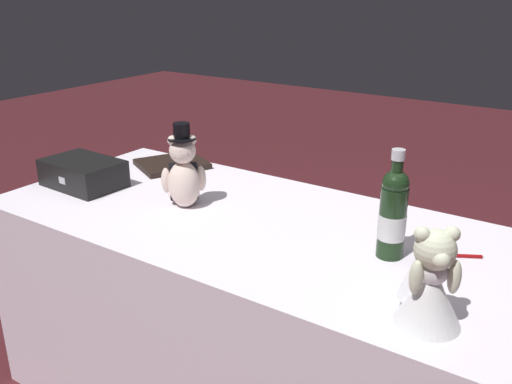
# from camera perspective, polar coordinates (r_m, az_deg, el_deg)

# --- Properties ---
(reception_table) EXTENTS (1.81, 0.81, 0.76)m
(reception_table) POSITION_cam_1_polar(r_m,az_deg,el_deg) (1.99, -0.00, -13.07)
(reception_table) COLOR white
(reception_table) RESTS_ON ground_plane
(teddy_bear_groom) EXTENTS (0.14, 0.14, 0.29)m
(teddy_bear_groom) POSITION_cam_1_polar(r_m,az_deg,el_deg) (1.91, -7.40, 1.84)
(teddy_bear_groom) COLOR beige
(teddy_bear_groom) RESTS_ON reception_table
(teddy_bear_bride) EXTENTS (0.19, 0.20, 0.24)m
(teddy_bear_bride) POSITION_cam_1_polar(r_m,az_deg,el_deg) (1.32, 17.23, -8.47)
(teddy_bear_bride) COLOR white
(teddy_bear_bride) RESTS_ON reception_table
(champagne_bottle) EXTENTS (0.08, 0.08, 0.31)m
(champagne_bottle) POSITION_cam_1_polar(r_m,az_deg,el_deg) (1.58, 13.79, -2.07)
(champagne_bottle) COLOR black
(champagne_bottle) RESTS_ON reception_table
(signing_pen) EXTENTS (0.12, 0.07, 0.01)m
(signing_pen) POSITION_cam_1_polar(r_m,az_deg,el_deg) (1.68, 20.25, -6.12)
(signing_pen) COLOR maroon
(signing_pen) RESTS_ON reception_table
(gift_case_black) EXTENTS (0.30, 0.21, 0.10)m
(gift_case_black) POSITION_cam_1_polar(r_m,az_deg,el_deg) (2.20, -17.20, 1.85)
(gift_case_black) COLOR black
(gift_case_black) RESTS_ON reception_table
(guestbook) EXTENTS (0.32, 0.34, 0.02)m
(guestbook) POSITION_cam_1_polar(r_m,az_deg,el_deg) (2.36, -8.56, 2.85)
(guestbook) COLOR black
(guestbook) RESTS_ON reception_table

